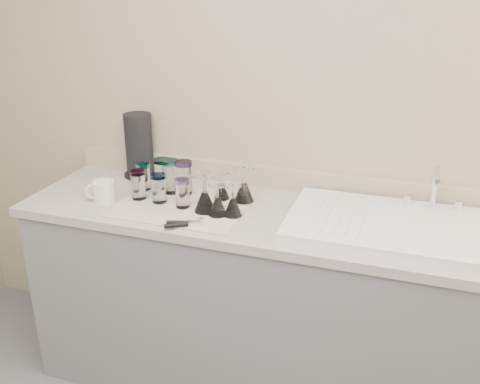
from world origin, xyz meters
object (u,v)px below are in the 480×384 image
(tumbler_lavender, at_px, (182,193))
(goblet_back_left, at_px, (221,189))
(paper_towel_roll, at_px, (139,146))
(tumbler_cyan, at_px, (170,176))
(tumbler_extra, at_px, (162,174))
(can_opener, at_px, (184,224))
(white_mug, at_px, (103,191))
(tumbler_teal, at_px, (144,176))
(tumbler_blue, at_px, (159,188))
(goblet_back_right, at_px, (244,190))
(tumbler_magenta, at_px, (138,184))
(goblet_extra, at_px, (218,204))
(sink_unit, at_px, (394,225))
(goblet_front_left, at_px, (205,199))
(tumbler_purple, at_px, (184,177))
(goblet_front_right, at_px, (233,205))

(tumbler_lavender, relative_size, goblet_back_left, 0.99)
(tumbler_lavender, bearing_deg, paper_towel_roll, 140.07)
(tumbler_cyan, distance_m, tumbler_extra, 0.07)
(goblet_back_left, bearing_deg, can_opener, -97.48)
(white_mug, bearing_deg, tumbler_cyan, 36.03)
(tumbler_teal, distance_m, paper_towel_roll, 0.23)
(white_mug, height_order, paper_towel_roll, paper_towel_roll)
(tumbler_blue, relative_size, goblet_back_right, 0.80)
(tumbler_magenta, distance_m, goblet_back_left, 0.37)
(goblet_extra, distance_m, can_opener, 0.17)
(tumbler_lavender, height_order, goblet_back_left, same)
(tumbler_lavender, xyz_separation_m, goblet_extra, (0.17, -0.03, -0.02))
(sink_unit, distance_m, goblet_front_left, 0.77)
(tumbler_teal, height_order, goblet_extra, goblet_extra)
(tumbler_lavender, bearing_deg, tumbler_extra, 136.48)
(goblet_extra, bearing_deg, tumbler_extra, 150.45)
(tumbler_blue, height_order, tumbler_lavender, tumbler_blue)
(tumbler_blue, bearing_deg, goblet_back_right, 20.64)
(tumbler_cyan, bearing_deg, tumbler_blue, -88.78)
(tumbler_cyan, distance_m, white_mug, 0.30)
(goblet_back_left, bearing_deg, paper_towel_roll, 161.26)
(tumbler_cyan, distance_m, goblet_extra, 0.34)
(tumbler_purple, distance_m, tumbler_extra, 0.12)
(goblet_front_left, relative_size, white_mug, 1.16)
(goblet_back_right, distance_m, white_mug, 0.62)
(sink_unit, distance_m, tumbler_teal, 1.12)
(sink_unit, bearing_deg, tumbler_extra, 174.98)
(white_mug, bearing_deg, goblet_front_left, 3.71)
(goblet_front_left, height_order, paper_towel_roll, paper_towel_roll)
(goblet_back_left, xyz_separation_m, goblet_extra, (0.05, -0.17, 0.00))
(tumbler_purple, bearing_deg, goblet_extra, -37.21)
(sink_unit, xyz_separation_m, tumbler_purple, (-0.93, 0.07, 0.07))
(tumbler_teal, xyz_separation_m, can_opener, (0.34, -0.30, -0.05))
(sink_unit, bearing_deg, tumbler_purple, 175.82)
(tumbler_extra, distance_m, goblet_back_right, 0.41)
(tumbler_blue, xyz_separation_m, goblet_front_left, (0.23, -0.03, -0.01))
(tumbler_lavender, xyz_separation_m, white_mug, (-0.36, -0.04, -0.02))
(tumbler_blue, distance_m, paper_towel_roll, 0.39)
(tumbler_teal, xyz_separation_m, tumbler_purple, (0.20, 0.02, 0.01))
(tumbler_lavender, distance_m, goblet_front_right, 0.23)
(tumbler_lavender, bearing_deg, goblet_back_left, 48.81)
(tumbler_teal, distance_m, white_mug, 0.20)
(tumbler_cyan, bearing_deg, goblet_back_right, 1.80)
(goblet_front_right, bearing_deg, tumbler_purple, 151.34)
(goblet_extra, bearing_deg, tumbler_purple, 142.79)
(tumbler_lavender, height_order, white_mug, tumbler_lavender)
(tumbler_cyan, xyz_separation_m, white_mug, (-0.24, -0.18, -0.04))
(sink_unit, xyz_separation_m, tumbler_lavender, (-0.87, -0.08, 0.05))
(can_opener, distance_m, white_mug, 0.47)
(goblet_front_left, xyz_separation_m, paper_towel_roll, (-0.47, 0.32, 0.09))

